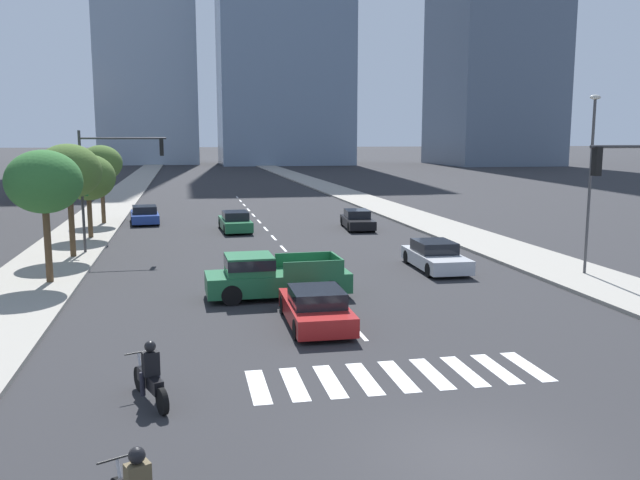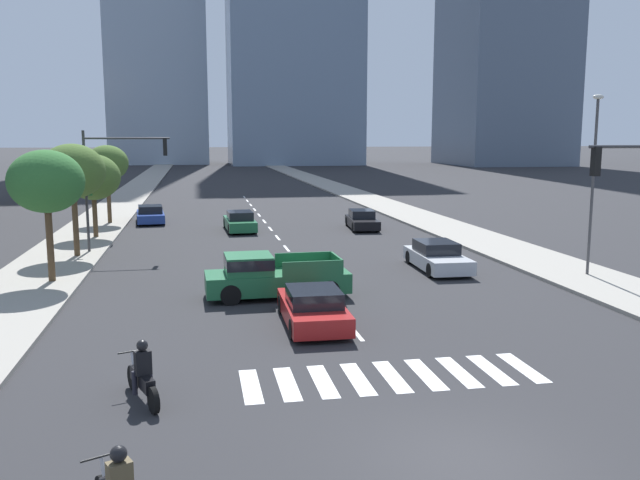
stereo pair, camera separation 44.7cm
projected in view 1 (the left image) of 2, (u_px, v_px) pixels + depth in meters
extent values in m
plane|color=#28282B|center=(473.00, 459.00, 12.58)|extent=(800.00, 800.00, 0.00)
cube|color=gray|center=(444.00, 228.00, 43.90)|extent=(4.00, 260.00, 0.15)
cube|color=gray|center=(77.00, 239.00, 39.31)|extent=(4.00, 260.00, 0.15)
cube|color=silver|center=(258.00, 386.00, 16.21)|extent=(0.45, 2.31, 0.01)
cube|color=silver|center=(294.00, 384.00, 16.39)|extent=(0.45, 2.31, 0.01)
cube|color=silver|center=(330.00, 381.00, 16.57)|extent=(0.45, 2.31, 0.01)
cube|color=silver|center=(364.00, 378.00, 16.75)|extent=(0.45, 2.31, 0.01)
cube|color=silver|center=(398.00, 376.00, 16.92)|extent=(0.45, 2.31, 0.01)
cube|color=silver|center=(432.00, 373.00, 17.10)|extent=(0.45, 2.31, 0.01)
cube|color=silver|center=(464.00, 371.00, 17.28)|extent=(0.45, 2.31, 0.01)
cube|color=silver|center=(496.00, 369.00, 17.46)|extent=(0.45, 2.31, 0.01)
cube|color=silver|center=(527.00, 366.00, 17.64)|extent=(0.45, 2.31, 0.01)
cube|color=silver|center=(358.00, 331.00, 20.80)|extent=(0.14, 2.00, 0.01)
cube|color=silver|center=(331.00, 301.00, 24.67)|extent=(0.14, 2.00, 0.01)
cube|color=silver|center=(311.00, 279.00, 28.54)|extent=(0.14, 2.00, 0.01)
cube|color=silver|center=(295.00, 262.00, 32.41)|extent=(0.14, 2.00, 0.01)
cube|color=silver|center=(283.00, 248.00, 36.28)|extent=(0.14, 2.00, 0.01)
cube|color=silver|center=(274.00, 238.00, 40.16)|extent=(0.14, 2.00, 0.01)
cube|color=silver|center=(266.00, 229.00, 44.03)|extent=(0.14, 2.00, 0.01)
cube|color=silver|center=(259.00, 221.00, 47.90)|extent=(0.14, 2.00, 0.01)
cube|color=silver|center=(253.00, 215.00, 51.77)|extent=(0.14, 2.00, 0.01)
cube|color=silver|center=(248.00, 210.00, 55.64)|extent=(0.14, 2.00, 0.01)
cube|color=silver|center=(244.00, 205.00, 59.52)|extent=(0.14, 2.00, 0.01)
cube|color=silver|center=(240.00, 201.00, 63.39)|extent=(0.14, 2.00, 0.01)
cube|color=silver|center=(237.00, 197.00, 67.26)|extent=(0.14, 2.00, 0.01)
cylinder|color=black|center=(140.00, 379.00, 15.92)|extent=(0.32, 0.60, 0.60)
cylinder|color=black|center=(162.00, 401.00, 14.54)|extent=(0.32, 0.60, 0.60)
cube|color=black|center=(150.00, 380.00, 15.20)|extent=(0.67, 1.31, 0.32)
cylinder|color=#B2B2B7|center=(140.00, 368.00, 15.79)|extent=(0.17, 0.32, 0.67)
cylinder|color=black|center=(139.00, 352.00, 15.78)|extent=(0.67, 0.28, 0.04)
cube|color=black|center=(151.00, 363.00, 15.05)|extent=(0.42, 0.35, 0.55)
sphere|color=black|center=(150.00, 346.00, 14.98)|extent=(0.26, 0.26, 0.26)
cylinder|color=black|center=(143.00, 384.00, 15.11)|extent=(0.15, 0.15, 0.55)
cylinder|color=black|center=(158.00, 381.00, 15.30)|extent=(0.15, 0.15, 0.55)
cylinder|color=black|center=(118.00, 458.00, 10.59)|extent=(0.65, 0.32, 0.04)
sphere|color=black|center=(137.00, 455.00, 9.85)|extent=(0.26, 0.26, 0.26)
cube|color=#1E6038|center=(278.00, 282.00, 25.20)|extent=(5.45, 2.12, 0.75)
cube|color=#1E6038|center=(249.00, 264.00, 24.85)|extent=(1.77, 1.88, 0.70)
cube|color=black|center=(249.00, 262.00, 24.84)|extent=(1.79, 1.92, 0.39)
cube|color=#1E6038|center=(314.00, 268.00, 24.44)|extent=(2.27, 0.13, 0.55)
cube|color=#1E6038|center=(303.00, 259.00, 26.29)|extent=(2.27, 0.13, 0.55)
cube|color=#1E6038|center=(337.00, 262.00, 25.61)|extent=(0.12, 1.92, 0.55)
cylinder|color=black|center=(232.00, 295.00, 23.97)|extent=(0.77, 0.28, 0.76)
cylinder|color=black|center=(227.00, 285.00, 25.69)|extent=(0.77, 0.28, 0.76)
cylinder|color=black|center=(330.00, 290.00, 24.78)|extent=(0.77, 0.28, 0.76)
cylinder|color=black|center=(320.00, 280.00, 26.50)|extent=(0.77, 0.28, 0.76)
cube|color=#B7BABF|center=(436.00, 259.00, 30.50)|extent=(2.03, 4.82, 0.61)
cube|color=black|center=(434.00, 246.00, 30.65)|extent=(1.72, 2.19, 0.52)
cylinder|color=black|center=(467.00, 269.00, 29.09)|extent=(0.24, 0.65, 0.64)
cylinder|color=black|center=(429.00, 270.00, 28.80)|extent=(0.24, 0.65, 0.64)
cylinder|color=black|center=(441.00, 256.00, 32.24)|extent=(0.24, 0.65, 0.64)
cylinder|color=black|center=(407.00, 257.00, 31.96)|extent=(0.24, 0.65, 0.64)
cube|color=#1E6038|center=(235.00, 224.00, 43.00)|extent=(1.94, 4.72, 0.62)
cube|color=black|center=(235.00, 215.00, 42.69)|extent=(1.63, 2.16, 0.52)
cylinder|color=black|center=(221.00, 223.00, 44.35)|extent=(0.25, 0.65, 0.64)
cylinder|color=black|center=(244.00, 223.00, 44.73)|extent=(0.25, 0.65, 0.64)
cylinder|color=black|center=(226.00, 230.00, 41.32)|extent=(0.25, 0.65, 0.64)
cylinder|color=black|center=(251.00, 229.00, 41.70)|extent=(0.25, 0.65, 0.64)
cube|color=black|center=(358.00, 222.00, 44.03)|extent=(2.12, 4.61, 0.57)
cube|color=black|center=(357.00, 214.00, 44.17)|extent=(1.69, 2.14, 0.52)
cylinder|color=black|center=(373.00, 227.00, 42.64)|extent=(0.28, 0.66, 0.64)
cylinder|color=black|center=(350.00, 227.00, 42.47)|extent=(0.28, 0.66, 0.64)
cylinder|color=black|center=(365.00, 221.00, 45.63)|extent=(0.28, 0.66, 0.64)
cylinder|color=black|center=(343.00, 221.00, 45.46)|extent=(0.28, 0.66, 0.64)
cube|color=maroon|center=(316.00, 311.00, 21.49)|extent=(1.91, 4.48, 0.59)
cube|color=black|center=(317.00, 296.00, 21.19)|extent=(1.65, 2.03, 0.50)
cylinder|color=black|center=(284.00, 305.00, 22.83)|extent=(0.23, 0.64, 0.64)
cylinder|color=black|center=(331.00, 303.00, 23.14)|extent=(0.23, 0.64, 0.64)
cylinder|color=black|center=(297.00, 330.00, 19.89)|extent=(0.23, 0.64, 0.64)
cylinder|color=black|center=(351.00, 327.00, 20.19)|extent=(0.23, 0.64, 0.64)
cube|color=navy|center=(145.00, 217.00, 46.97)|extent=(2.23, 4.70, 0.58)
cube|color=black|center=(144.00, 209.00, 46.67)|extent=(1.79, 2.18, 0.51)
cylinder|color=black|center=(132.00, 216.00, 48.22)|extent=(0.27, 0.66, 0.64)
cylinder|color=black|center=(156.00, 216.00, 48.69)|extent=(0.27, 0.66, 0.64)
cylinder|color=black|center=(133.00, 222.00, 45.28)|extent=(0.27, 0.66, 0.64)
cylinder|color=black|center=(158.00, 221.00, 45.75)|extent=(0.27, 0.66, 0.64)
cube|color=black|center=(597.00, 161.00, 20.54)|extent=(0.20, 0.28, 0.90)
sphere|color=red|center=(597.00, 152.00, 20.49)|extent=(0.18, 0.18, 0.18)
sphere|color=orange|center=(597.00, 161.00, 20.54)|extent=(0.18, 0.18, 0.18)
sphere|color=green|center=(596.00, 171.00, 20.59)|extent=(0.18, 0.18, 0.18)
cylinder|color=#333335|center=(82.00, 192.00, 33.85)|extent=(0.14, 0.14, 6.23)
cylinder|color=#333335|center=(123.00, 138.00, 33.86)|extent=(4.29, 0.10, 0.10)
cube|color=black|center=(162.00, 147.00, 34.31)|extent=(0.20, 0.28, 0.90)
sphere|color=red|center=(161.00, 141.00, 34.26)|extent=(0.18, 0.18, 0.18)
sphere|color=orange|center=(162.00, 147.00, 34.31)|extent=(0.18, 0.18, 0.18)
sphere|color=green|center=(162.00, 153.00, 34.35)|extent=(0.18, 0.18, 0.18)
cube|color=#19662D|center=(82.00, 194.00, 33.87)|extent=(0.60, 0.04, 0.18)
cylinder|color=#3F3F42|center=(590.00, 188.00, 28.44)|extent=(0.12, 0.12, 7.46)
ellipsoid|color=beige|center=(595.00, 97.00, 27.86)|extent=(0.50, 0.24, 0.20)
cylinder|color=#4C3823|center=(48.00, 247.00, 27.04)|extent=(0.28, 0.28, 2.91)
ellipsoid|color=#2D662D|center=(44.00, 182.00, 26.63)|extent=(3.02, 3.02, 2.56)
cylinder|color=#4C3823|center=(72.00, 227.00, 32.85)|extent=(0.28, 0.28, 2.97)
ellipsoid|color=#426028|center=(69.00, 171.00, 32.43)|extent=(3.16, 3.16, 2.69)
cylinder|color=#4C3823|center=(90.00, 218.00, 39.19)|extent=(0.28, 0.28, 2.29)
ellipsoid|color=#426028|center=(88.00, 177.00, 38.82)|extent=(3.18, 3.18, 2.70)
cylinder|color=#4C3823|center=(103.00, 202.00, 45.62)|extent=(0.28, 0.28, 2.99)
ellipsoid|color=#426028|center=(101.00, 163.00, 45.22)|extent=(2.87, 2.87, 2.44)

